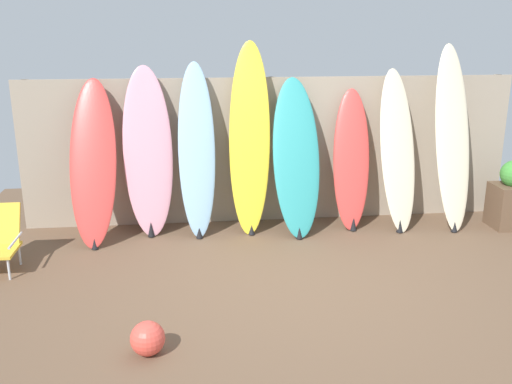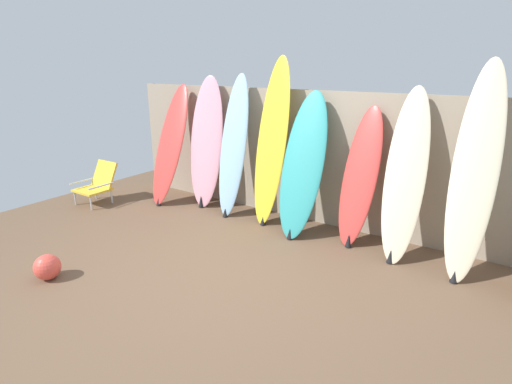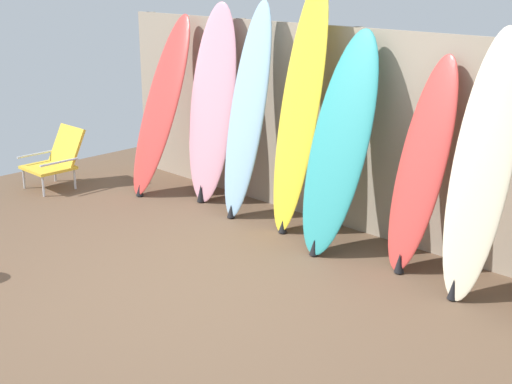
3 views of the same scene
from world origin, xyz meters
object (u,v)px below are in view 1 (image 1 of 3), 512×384
(surfboard_teal_4, at_px, (296,158))
(surfboard_cream_6, at_px, (398,152))
(surfboard_red_0, at_px, (93,163))
(beach_ball, at_px, (148,338))
(surfboard_skyblue_2, at_px, (197,151))
(surfboard_cream_7, at_px, (452,139))
(planter_box, at_px, (511,197))
(surfboard_yellow_3, at_px, (250,140))
(surfboard_red_5, at_px, (351,161))
(surfboard_pink_1, at_px, (148,153))

(surfboard_teal_4, height_order, surfboard_cream_6, surfboard_cream_6)
(surfboard_red_0, bearing_deg, beach_ball, -73.84)
(surfboard_skyblue_2, relative_size, surfboard_teal_4, 1.10)
(beach_ball, bearing_deg, surfboard_cream_7, 36.04)
(surfboard_red_0, distance_m, planter_box, 5.00)
(surfboard_teal_4, bearing_deg, planter_box, -3.40)
(beach_ball, bearing_deg, surfboard_skyblue_2, 80.59)
(surfboard_skyblue_2, relative_size, surfboard_yellow_3, 0.90)
(surfboard_red_5, bearing_deg, surfboard_yellow_3, -179.26)
(surfboard_cream_7, height_order, beach_ball, surfboard_cream_7)
(surfboard_red_0, bearing_deg, surfboard_skyblue_2, 5.07)
(surfboard_red_5, bearing_deg, planter_box, -8.38)
(surfboard_red_5, height_order, surfboard_cream_7, surfboard_cream_7)
(surfboard_pink_1, relative_size, beach_ball, 7.41)
(surfboard_skyblue_2, xyz_separation_m, surfboard_teal_4, (1.16, -0.09, -0.09))
(surfboard_red_0, relative_size, surfboard_red_5, 1.10)
(surfboard_skyblue_2, bearing_deg, surfboard_teal_4, -4.24)
(surfboard_pink_1, relative_size, surfboard_red_5, 1.18)
(surfboard_red_5, relative_size, surfboard_cream_6, 0.88)
(surfboard_red_0, height_order, surfboard_cream_7, surfboard_cream_7)
(surfboard_pink_1, relative_size, surfboard_teal_4, 1.08)
(surfboard_yellow_3, relative_size, surfboard_cream_7, 1.02)
(surfboard_yellow_3, height_order, surfboard_teal_4, surfboard_yellow_3)
(surfboard_red_5, height_order, surfboard_cream_6, surfboard_cream_6)
(surfboard_pink_1, relative_size, surfboard_cream_7, 0.90)
(surfboard_yellow_3, bearing_deg, surfboard_teal_4, -11.92)
(surfboard_yellow_3, xyz_separation_m, surfboard_teal_4, (0.54, -0.11, -0.20))
(surfboard_teal_4, bearing_deg, surfboard_cream_6, 1.51)
(surfboard_pink_1, bearing_deg, planter_box, -4.01)
(surfboard_teal_4, bearing_deg, beach_ball, -122.14)
(surfboard_yellow_3, xyz_separation_m, planter_box, (3.19, -0.27, -0.73))
(surfboard_teal_4, bearing_deg, surfboard_red_0, -179.57)
(surfboard_skyblue_2, bearing_deg, surfboard_red_0, -174.93)
(surfboard_yellow_3, xyz_separation_m, beach_ball, (-1.05, -2.65, -0.97))
(surfboard_cream_7, bearing_deg, surfboard_teal_4, -179.84)
(surfboard_red_5, height_order, planter_box, surfboard_red_5)
(surfboard_red_0, height_order, surfboard_skyblue_2, surfboard_skyblue_2)
(surfboard_red_0, distance_m, surfboard_yellow_3, 1.80)
(planter_box, distance_m, beach_ball, 4.87)
(surfboard_skyblue_2, xyz_separation_m, surfboard_yellow_3, (0.62, 0.03, 0.11))
(surfboard_red_0, relative_size, surfboard_yellow_3, 0.82)
(surfboard_pink_1, relative_size, surfboard_cream_6, 1.03)
(surfboard_red_5, bearing_deg, surfboard_red_0, -177.22)
(surfboard_cream_7, distance_m, planter_box, 1.05)
(surfboard_yellow_3, relative_size, surfboard_red_5, 1.34)
(surfboard_red_0, xyz_separation_m, surfboard_pink_1, (0.60, 0.17, 0.06))
(surfboard_red_0, relative_size, surfboard_pink_1, 0.93)
(surfboard_skyblue_2, relative_size, surfboard_cream_7, 0.91)
(surfboard_teal_4, distance_m, beach_ball, 3.09)
(surfboard_cream_6, distance_m, surfboard_cream_7, 0.68)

